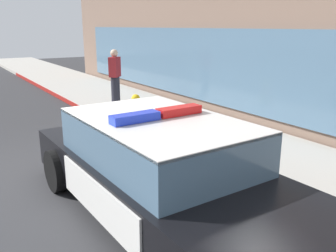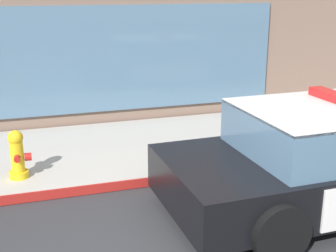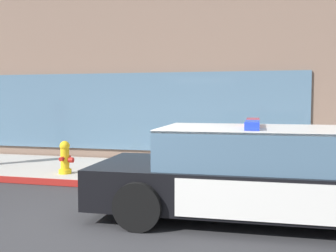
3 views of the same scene
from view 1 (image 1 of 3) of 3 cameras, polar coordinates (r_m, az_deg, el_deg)
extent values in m
plane|color=#303033|center=(6.88, -19.24, -7.40)|extent=(48.00, 48.00, 0.00)
cube|color=#B2ADA3|center=(8.50, 6.69, -1.71)|extent=(48.00, 2.97, 0.15)
cube|color=maroon|center=(7.67, -2.04, -3.53)|extent=(28.80, 0.04, 0.14)
cube|color=slate|center=(11.86, 1.82, 10.06)|extent=(13.83, 0.08, 2.10)
cube|color=black|center=(4.98, -0.21, -9.15)|extent=(5.24, 2.06, 0.60)
cube|color=silver|center=(3.80, 14.53, -15.28)|extent=(1.81, 1.93, 0.05)
cube|color=silver|center=(6.41, -9.38, -2.06)|extent=(1.50, 1.92, 0.05)
cube|color=silver|center=(5.61, 7.52, -6.36)|extent=(2.18, 0.08, 0.51)
cube|color=silver|center=(4.64, -11.18, -11.37)|extent=(2.18, 0.08, 0.51)
cube|color=yellow|center=(5.62, 7.64, -6.33)|extent=(0.22, 0.02, 0.26)
cube|color=slate|center=(4.93, -1.57, -2.28)|extent=(2.75, 1.80, 0.60)
cube|color=silver|center=(4.85, -1.60, 0.98)|extent=(2.75, 1.80, 0.04)
cube|color=red|center=(5.02, 1.73, 2.42)|extent=(0.22, 0.66, 0.11)
cube|color=blue|center=(4.66, -5.20, 1.32)|extent=(0.22, 0.66, 0.11)
cylinder|color=black|center=(4.62, 22.97, -14.79)|extent=(0.69, 0.24, 0.68)
cylinder|color=black|center=(6.86, -1.58, -3.52)|extent=(0.69, 0.24, 0.68)
cylinder|color=black|center=(6.11, -17.07, -6.69)|extent=(0.69, 0.24, 0.68)
cylinder|color=gold|center=(9.50, -5.01, 0.97)|extent=(0.28, 0.28, 0.10)
cylinder|color=gold|center=(9.44, -5.05, 2.59)|extent=(0.19, 0.19, 0.45)
sphere|color=gold|center=(9.37, -5.09, 4.32)|extent=(0.22, 0.22, 0.22)
cylinder|color=#B21E19|center=(9.36, -5.10, 4.79)|extent=(0.06, 0.06, 0.05)
cylinder|color=#B21E19|center=(9.37, -5.84, 2.61)|extent=(0.09, 0.10, 0.09)
cylinder|color=#B21E19|center=(9.50, -4.28, 2.83)|extent=(0.09, 0.10, 0.09)
cylinder|color=#B21E19|center=(9.31, -4.61, 2.31)|extent=(0.10, 0.12, 0.12)
cylinder|color=#23232D|center=(11.83, -8.24, 5.62)|extent=(0.28, 0.28, 0.85)
cube|color=maroon|center=(11.72, -8.38, 9.16)|extent=(0.46, 0.47, 0.62)
sphere|color=beige|center=(11.68, -8.46, 11.25)|extent=(0.24, 0.24, 0.24)
camera|label=2|loc=(8.29, -50.83, 11.95)|focal=49.23mm
camera|label=3|loc=(5.35, -75.71, -4.56)|focal=43.04mm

